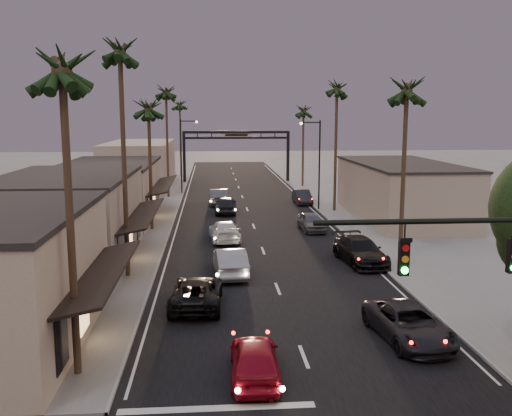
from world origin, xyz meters
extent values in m
plane|color=slate|center=(0.00, 40.00, 0.00)|extent=(200.00, 200.00, 0.00)
cube|color=black|center=(0.00, 45.00, 0.00)|extent=(14.00, 120.00, 0.02)
cube|color=slate|center=(-9.50, 52.00, 0.06)|extent=(5.00, 92.00, 0.12)
cube|color=slate|center=(9.50, 52.00, 0.06)|extent=(5.00, 92.00, 0.12)
cube|color=gray|center=(-13.00, 26.00, 2.75)|extent=(8.00, 14.00, 5.50)
cube|color=tan|center=(-13.00, 42.00, 2.50)|extent=(8.00, 16.00, 5.00)
cube|color=gray|center=(-13.00, 65.00, 3.00)|extent=(8.00, 20.00, 6.00)
cube|color=gray|center=(14.00, 40.00, 2.50)|extent=(8.00, 18.00, 5.00)
cylinder|color=black|center=(3.40, 4.00, 6.60)|extent=(8.40, 0.16, 0.16)
cube|color=black|center=(1.80, 4.00, 5.55)|extent=(0.28, 0.22, 1.00)
cube|color=black|center=(-7.40, 70.00, 3.50)|extent=(0.40, 0.40, 7.00)
cube|color=black|center=(7.40, 70.00, 3.50)|extent=(0.40, 0.40, 7.00)
cube|color=black|center=(0.00, 70.00, 7.10)|extent=(15.20, 0.35, 0.35)
cube|color=black|center=(0.00, 70.00, 6.30)|extent=(15.20, 0.30, 0.30)
cube|color=beige|center=(0.00, 69.98, 6.70)|extent=(4.20, 0.12, 1.00)
cylinder|color=black|center=(7.20, 45.00, 4.50)|extent=(0.16, 0.16, 9.00)
cylinder|color=black|center=(6.20, 45.00, 8.80)|extent=(2.00, 0.12, 0.12)
sphere|color=#FFD899|center=(5.30, 45.00, 8.70)|extent=(0.30, 0.30, 0.30)
cylinder|color=black|center=(-7.20, 58.00, 4.50)|extent=(0.16, 0.16, 9.00)
cylinder|color=black|center=(-6.20, 58.00, 8.80)|extent=(2.00, 0.12, 0.12)
sphere|color=#FFD899|center=(-5.30, 58.00, 8.70)|extent=(0.30, 0.30, 0.30)
cylinder|color=#38281C|center=(-8.60, 9.00, 5.50)|extent=(0.28, 0.28, 11.00)
sphere|color=black|center=(-8.60, 9.00, 11.60)|extent=(3.20, 3.20, 3.20)
cylinder|color=#38281C|center=(-8.60, 22.00, 6.50)|extent=(0.28, 0.28, 13.00)
sphere|color=black|center=(-8.60, 22.00, 13.60)|extent=(3.20, 3.20, 3.20)
cylinder|color=#38281C|center=(-8.60, 36.00, 5.00)|extent=(0.28, 0.28, 10.00)
sphere|color=black|center=(-8.60, 36.00, 10.60)|extent=(3.20, 3.20, 3.20)
cylinder|color=#38281C|center=(-8.60, 55.00, 6.00)|extent=(0.28, 0.28, 12.00)
sphere|color=black|center=(-8.60, 55.00, 12.60)|extent=(3.20, 3.20, 3.20)
cylinder|color=#38281C|center=(8.60, 24.00, 5.50)|extent=(0.28, 0.28, 11.00)
sphere|color=black|center=(8.60, 24.00, 11.60)|extent=(3.20, 3.20, 3.20)
cylinder|color=#38281C|center=(8.60, 44.00, 6.00)|extent=(0.28, 0.28, 12.00)
sphere|color=black|center=(8.60, 44.00, 12.60)|extent=(3.20, 3.20, 3.20)
cylinder|color=#38281C|center=(8.60, 64.00, 5.00)|extent=(0.28, 0.28, 10.00)
sphere|color=black|center=(8.60, 64.00, 10.60)|extent=(3.20, 3.20, 3.20)
cylinder|color=#38281C|center=(-8.30, 78.00, 5.50)|extent=(0.28, 0.28, 11.00)
sphere|color=black|center=(-8.30, 78.00, 11.60)|extent=(3.20, 3.20, 3.20)
imported|color=maroon|center=(-2.09, 8.31, 0.76)|extent=(1.94, 4.50, 1.51)
imported|color=black|center=(-4.41, 16.45, 0.75)|extent=(2.73, 5.51, 1.50)
imported|color=gray|center=(-2.53, 21.95, 0.83)|extent=(2.10, 5.16, 1.67)
imported|color=silver|center=(-2.64, 31.46, 0.76)|extent=(2.53, 5.42, 1.53)
imported|color=black|center=(-2.23, 43.74, 0.85)|extent=(2.23, 5.10, 1.71)
imported|color=#4A4A4E|center=(-2.87, 49.24, 0.86)|extent=(1.96, 5.25, 1.71)
imported|color=black|center=(4.72, 11.32, 0.75)|extent=(3.04, 5.60, 1.49)
imported|color=black|center=(5.98, 24.08, 0.83)|extent=(2.96, 5.96, 1.66)
imported|color=#515156|center=(4.64, 34.73, 0.75)|extent=(2.05, 4.50, 1.50)
imported|color=black|center=(6.20, 49.26, 0.75)|extent=(1.71, 4.59, 1.50)
camera|label=1|loc=(-3.59, -11.26, 9.55)|focal=40.00mm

